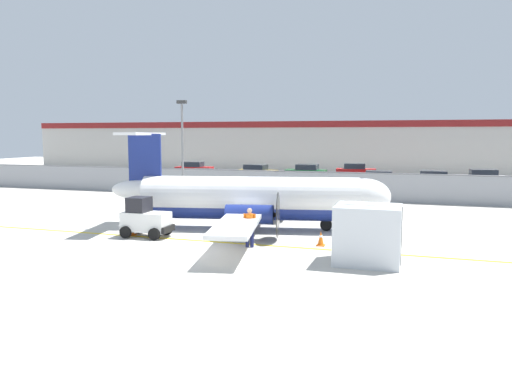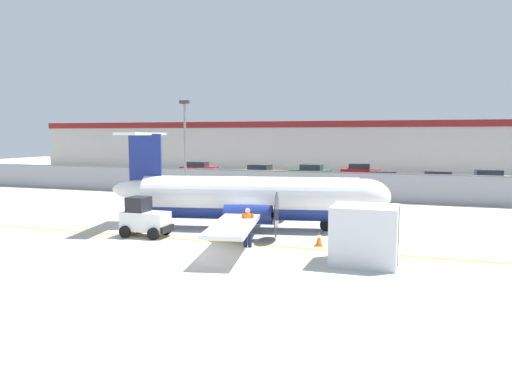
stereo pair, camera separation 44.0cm
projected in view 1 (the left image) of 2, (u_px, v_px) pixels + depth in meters
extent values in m
plane|color=#BCB7AD|center=(196.00, 252.00, 20.60)|extent=(140.00, 140.00, 0.00)
cube|color=yellow|center=(215.00, 242.00, 22.49)|extent=(84.00, 0.20, 0.01)
cube|color=gray|center=(296.00, 185.00, 37.51)|extent=(98.00, 0.04, 2.00)
cylinder|color=slate|center=(296.00, 172.00, 37.39)|extent=(98.00, 0.10, 0.10)
cube|color=#38383A|center=(323.00, 184.00, 48.50)|extent=(98.00, 17.00, 0.12)
cube|color=beige|center=(348.00, 146.00, 65.63)|extent=(91.00, 8.00, 6.50)
cube|color=maroon|center=(344.00, 124.00, 61.52)|extent=(91.00, 0.20, 0.80)
cylinder|color=white|center=(250.00, 195.00, 25.34)|extent=(11.10, 4.02, 1.90)
ellipsoid|color=white|center=(365.00, 197.00, 24.71)|extent=(2.83, 2.27, 1.80)
ellipsoid|color=white|center=(140.00, 190.00, 25.95)|extent=(3.23, 1.63, 1.05)
cylinder|color=navy|center=(250.00, 205.00, 25.40)|extent=(9.92, 3.39, 1.48)
cube|color=white|center=(252.00, 206.00, 25.40)|extent=(4.73, 16.00, 0.18)
cylinder|color=navy|center=(261.00, 200.00, 27.94)|extent=(2.33, 1.32, 0.90)
cone|color=black|center=(281.00, 200.00, 27.81)|extent=(0.53, 0.52, 0.44)
cylinder|color=#262626|center=(284.00, 200.00, 27.80)|extent=(0.45, 2.07, 2.10)
cylinder|color=navy|center=(250.00, 214.00, 22.81)|extent=(2.33, 1.32, 0.90)
cone|color=black|center=(275.00, 215.00, 22.68)|extent=(0.53, 0.52, 0.44)
cylinder|color=#262626|center=(278.00, 215.00, 22.66)|extent=(0.45, 2.07, 2.10)
cube|color=navy|center=(145.00, 164.00, 25.77)|extent=(1.70, 0.51, 3.10)
cube|color=white|center=(142.00, 134.00, 25.60)|extent=(2.03, 4.92, 0.14)
cylinder|color=#59595B|center=(326.00, 215.00, 25.03)|extent=(0.16, 0.16, 0.97)
cylinder|color=black|center=(326.00, 225.00, 25.08)|extent=(0.63, 0.33, 0.60)
cylinder|color=#59595B|center=(250.00, 207.00, 27.66)|extent=(0.16, 0.16, 0.90)
cylinder|color=black|center=(250.00, 215.00, 27.71)|extent=(0.79, 0.37, 0.76)
cylinder|color=#59595B|center=(238.00, 220.00, 23.30)|extent=(0.16, 0.16, 0.90)
cylinder|color=black|center=(238.00, 230.00, 23.35)|extent=(0.79, 0.37, 0.76)
cube|color=silver|center=(146.00, 221.00, 23.55)|extent=(2.21, 1.12, 0.90)
cube|color=black|center=(139.00, 204.00, 23.56)|extent=(0.91, 1.01, 0.70)
cube|color=black|center=(168.00, 229.00, 23.25)|extent=(0.17, 1.10, 0.30)
cylinder|color=black|center=(167.00, 229.00, 23.95)|extent=(0.56, 0.18, 0.56)
cylinder|color=black|center=(154.00, 234.00, 22.81)|extent=(0.56, 0.18, 0.56)
cylinder|color=black|center=(139.00, 228.00, 24.39)|extent=(0.56, 0.18, 0.56)
cylinder|color=black|center=(126.00, 232.00, 23.26)|extent=(0.56, 0.18, 0.56)
cylinder|color=#191E4C|center=(252.00, 238.00, 21.36)|extent=(0.18, 0.18, 0.85)
cylinder|color=#191E4C|center=(247.00, 237.00, 21.40)|extent=(0.18, 0.18, 0.85)
cylinder|color=orange|center=(250.00, 221.00, 21.30)|extent=(0.38, 0.38, 0.60)
cylinder|color=orange|center=(255.00, 220.00, 21.25)|extent=(0.11, 0.11, 0.55)
cylinder|color=orange|center=(245.00, 220.00, 21.33)|extent=(0.11, 0.11, 0.55)
sphere|color=tan|center=(250.00, 211.00, 21.25)|extent=(0.22, 0.22, 0.22)
cube|color=silver|center=(368.00, 234.00, 18.64)|extent=(2.41, 2.01, 2.20)
cube|color=#333338|center=(368.00, 234.00, 18.64)|extent=(2.44, 0.09, 2.20)
cube|color=orange|center=(132.00, 235.00, 23.97)|extent=(0.36, 0.36, 0.04)
cone|color=orange|center=(132.00, 228.00, 23.93)|extent=(0.28, 0.28, 0.60)
cylinder|color=white|center=(132.00, 227.00, 23.92)|extent=(0.17, 0.17, 0.08)
cube|color=orange|center=(321.00, 245.00, 21.72)|extent=(0.36, 0.36, 0.04)
cone|color=orange|center=(321.00, 238.00, 21.68)|extent=(0.28, 0.28, 0.60)
cylinder|color=white|center=(321.00, 236.00, 21.67)|extent=(0.17, 0.17, 0.08)
cube|color=red|center=(194.00, 170.00, 57.18)|extent=(4.28, 1.91, 0.80)
cube|color=#262D38|center=(193.00, 164.00, 57.14)|extent=(2.28, 1.67, 0.56)
cylinder|color=black|center=(209.00, 173.00, 57.73)|extent=(0.61, 0.23, 0.60)
cylinder|color=black|center=(203.00, 174.00, 56.00)|extent=(0.61, 0.23, 0.60)
cylinder|color=black|center=(186.00, 172.00, 58.44)|extent=(0.61, 0.23, 0.60)
cylinder|color=black|center=(180.00, 173.00, 56.71)|extent=(0.61, 0.23, 0.60)
cube|color=gray|center=(205.00, 180.00, 45.25)|extent=(4.29, 1.93, 0.80)
cube|color=#262D38|center=(203.00, 172.00, 45.21)|extent=(2.28, 1.68, 0.56)
cylinder|color=black|center=(223.00, 183.00, 45.80)|extent=(0.61, 0.23, 0.60)
cylinder|color=black|center=(216.00, 184.00, 44.07)|extent=(0.61, 0.23, 0.60)
cylinder|color=black|center=(194.00, 182.00, 46.50)|extent=(0.61, 0.23, 0.60)
cylinder|color=black|center=(187.00, 184.00, 44.77)|extent=(0.61, 0.23, 0.60)
cube|color=#B28C19|center=(257.00, 174.00, 51.98)|extent=(4.37, 2.19, 0.80)
cube|color=#262D38|center=(256.00, 167.00, 51.97)|extent=(2.37, 1.81, 0.56)
cylinder|color=black|center=(273.00, 177.00, 52.25)|extent=(0.62, 0.27, 0.60)
cylinder|color=black|center=(266.00, 178.00, 50.63)|extent=(0.62, 0.27, 0.60)
cylinder|color=black|center=(249.00, 176.00, 53.41)|extent=(0.62, 0.27, 0.60)
cylinder|color=black|center=(241.00, 177.00, 51.78)|extent=(0.62, 0.27, 0.60)
cube|color=#19662D|center=(306.00, 173.00, 52.38)|extent=(4.23, 1.78, 0.80)
cube|color=#262D38|center=(307.00, 167.00, 52.25)|extent=(2.23, 1.60, 0.56)
cylinder|color=black|center=(291.00, 177.00, 52.02)|extent=(0.60, 0.21, 0.60)
cylinder|color=black|center=(295.00, 175.00, 53.71)|extent=(0.60, 0.21, 0.60)
cylinder|color=black|center=(317.00, 177.00, 51.12)|extent=(0.60, 0.21, 0.60)
cylinder|color=black|center=(321.00, 176.00, 52.81)|extent=(0.60, 0.21, 0.60)
cube|color=red|center=(356.00, 172.00, 53.78)|extent=(4.36, 2.13, 0.80)
cube|color=#262D38|center=(355.00, 166.00, 53.74)|extent=(2.35, 1.78, 0.56)
cylinder|color=black|center=(369.00, 175.00, 54.41)|extent=(0.62, 0.26, 0.60)
cylinder|color=black|center=(369.00, 176.00, 52.66)|extent=(0.62, 0.26, 0.60)
cylinder|color=black|center=(343.00, 174.00, 54.98)|extent=(0.62, 0.26, 0.60)
cylinder|color=black|center=(342.00, 176.00, 53.23)|extent=(0.62, 0.26, 0.60)
cube|color=red|center=(377.00, 182.00, 43.01)|extent=(4.27, 1.89, 0.80)
cube|color=#262D38|center=(379.00, 174.00, 42.90)|extent=(2.27, 1.66, 0.56)
cylinder|color=black|center=(360.00, 186.00, 42.55)|extent=(0.61, 0.23, 0.60)
cylinder|color=black|center=(361.00, 184.00, 44.28)|extent=(0.61, 0.23, 0.60)
cylinder|color=black|center=(394.00, 187.00, 41.82)|extent=(0.61, 0.23, 0.60)
cylinder|color=black|center=(394.00, 185.00, 43.55)|extent=(0.61, 0.23, 0.60)
cube|color=red|center=(432.00, 182.00, 43.18)|extent=(4.31, 1.99, 0.80)
cube|color=#262D38|center=(434.00, 174.00, 43.04)|extent=(2.30, 1.71, 0.56)
cylinder|color=black|center=(414.00, 186.00, 42.90)|extent=(0.61, 0.24, 0.60)
cylinder|color=black|center=(416.00, 184.00, 44.56)|extent=(0.61, 0.24, 0.60)
cylinder|color=black|center=(449.00, 187.00, 41.87)|extent=(0.61, 0.24, 0.60)
cylinder|color=black|center=(449.00, 185.00, 43.53)|extent=(0.61, 0.24, 0.60)
cube|color=silver|center=(481.00, 180.00, 44.82)|extent=(4.30, 1.97, 0.80)
cube|color=#262D38|center=(483.00, 172.00, 44.70)|extent=(2.30, 1.70, 0.56)
cylinder|color=black|center=(466.00, 184.00, 44.32)|extent=(0.61, 0.24, 0.60)
cylinder|color=black|center=(463.00, 182.00, 46.06)|extent=(0.61, 0.24, 0.60)
cylinder|color=black|center=(500.00, 185.00, 43.65)|extent=(0.61, 0.24, 0.60)
cylinder|color=black|center=(496.00, 183.00, 45.39)|extent=(0.61, 0.24, 0.60)
cylinder|color=slate|center=(183.00, 153.00, 36.40)|extent=(0.16, 0.16, 7.00)
cube|color=#333333|center=(182.00, 102.00, 35.98)|extent=(0.70, 0.30, 0.24)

